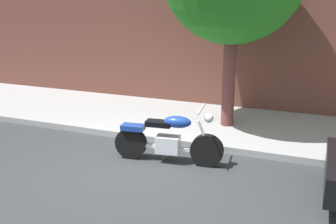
{
  "coord_description": "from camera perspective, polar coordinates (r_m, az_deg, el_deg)",
  "views": [
    {
      "loc": [
        2.99,
        -6.06,
        3.11
      ],
      "look_at": [
        0.43,
        0.51,
        0.99
      ],
      "focal_mm": 42.86,
      "sensor_mm": 36.0,
      "label": 1
    }
  ],
  "objects": [
    {
      "name": "motorcycle",
      "position": [
        7.55,
        -0.0,
        -4.0
      ],
      "size": [
        2.1,
        0.7,
        1.12
      ],
      "color": "black",
      "rests_on": "ground"
    },
    {
      "name": "sidewalk",
      "position": [
        9.85,
        2.53,
        -1.31
      ],
      "size": [
        18.68,
        3.0,
        0.14
      ],
      "primitive_type": "cube",
      "color": "#999999",
      "rests_on": "ground"
    },
    {
      "name": "ground_plane",
      "position": [
        7.44,
        -4.58,
        -8.07
      ],
      "size": [
        60.0,
        60.0,
        0.0
      ],
      "primitive_type": "plane",
      "color": "#303335"
    }
  ]
}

